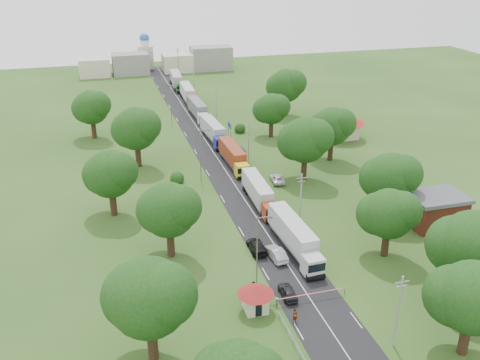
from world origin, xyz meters
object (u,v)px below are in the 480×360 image
object	(u,v)px
truck_0	(295,237)
pedestrian_near	(295,316)
car_lane_front	(288,292)
car_lane_mid	(276,253)
info_sign	(229,128)
boom_barrier	(301,296)
guard_booth	(256,295)

from	to	relation	value
truck_0	pedestrian_near	bearing A→B (deg)	-110.66
car_lane_front	car_lane_mid	bearing A→B (deg)	-97.69
info_sign	car_lane_mid	distance (m)	50.11
info_sign	car_lane_mid	xyz separation A→B (m)	(-6.20, -49.68, -2.20)
car_lane_mid	pedestrian_near	distance (m)	14.05
truck_0	boom_barrier	bearing A→B (deg)	-107.03
info_sign	car_lane_front	distance (m)	59.05
info_sign	car_lane_mid	bearing A→B (deg)	-97.11
boom_barrier	info_sign	distance (m)	60.39
boom_barrier	car_lane_front	world-z (taller)	car_lane_front
boom_barrier	info_sign	world-z (taller)	info_sign
info_sign	pedestrian_near	size ratio (longest dim) A/B	2.21
boom_barrier	guard_booth	distance (m)	5.98
boom_barrier	car_lane_front	distance (m)	1.91
boom_barrier	truck_0	bearing A→B (deg)	72.97
guard_booth	truck_0	distance (m)	14.95
boom_barrier	guard_booth	xyz separation A→B (m)	(-5.84, -0.00, 1.27)
guard_booth	car_lane_mid	distance (m)	12.12
boom_barrier	car_lane_mid	bearing A→B (deg)	88.02
car_lane_front	info_sign	bearing A→B (deg)	-95.37
guard_booth	pedestrian_near	size ratio (longest dim) A/B	2.37
boom_barrier	pedestrian_near	world-z (taller)	pedestrian_near
car_lane_front	car_lane_mid	xyz separation A→B (m)	(1.53, 8.82, 0.10)
car_lane_front	pedestrian_near	xyz separation A→B (m)	(-0.97, -5.00, 0.22)
guard_booth	info_sign	xyz separation A→B (m)	(12.40, 60.00, 0.84)
guard_booth	boom_barrier	bearing A→B (deg)	0.01
guard_booth	car_lane_front	xyz separation A→B (m)	(4.67, 1.50, -1.46)
info_sign	truck_0	distance (m)	48.48
car_lane_front	guard_booth	bearing A→B (deg)	19.99
guard_booth	truck_0	bearing A→B (deg)	51.03
info_sign	truck_0	size ratio (longest dim) A/B	0.26
guard_booth	info_sign	distance (m)	61.27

